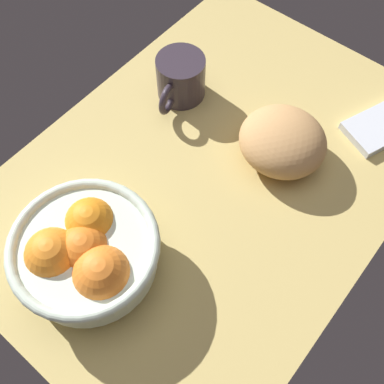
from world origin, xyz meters
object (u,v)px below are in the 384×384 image
object	(u,v)px
fruit_bowl	(85,252)
mug	(180,78)
bread_loaf	(283,141)
napkin_folded	(383,126)

from	to	relation	value
fruit_bowl	mug	bearing A→B (deg)	18.89
fruit_bowl	mug	size ratio (longest dim) A/B	1.67
bread_loaf	napkin_folded	size ratio (longest dim) A/B	1.10
mug	fruit_bowl	bearing A→B (deg)	-161.11
fruit_bowl	napkin_folded	xyz separation A→B (cm)	(52.00, -21.38, -5.03)
napkin_folded	mug	world-z (taller)	mug
bread_loaf	mug	size ratio (longest dim) A/B	1.15
napkin_folded	mug	bearing A→B (deg)	116.86
bread_loaf	napkin_folded	world-z (taller)	bread_loaf
fruit_bowl	mug	distance (cm)	37.13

